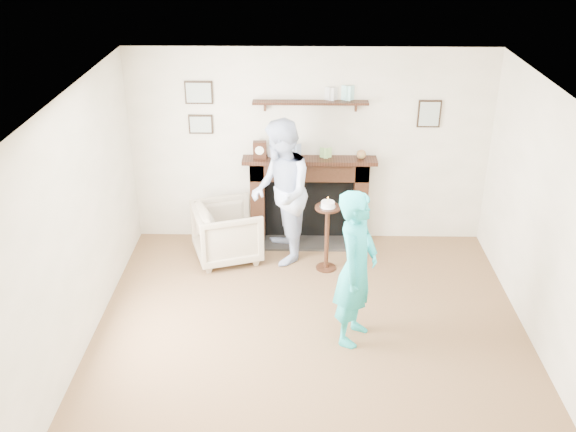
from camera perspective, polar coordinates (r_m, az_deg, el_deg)
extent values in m
plane|color=brown|center=(6.50, 2.04, -12.14)|extent=(5.00, 5.00, 0.00)
cube|color=beige|center=(8.09, 1.93, 6.12)|extent=(4.50, 0.04, 2.50)
cube|color=beige|center=(6.18, -19.12, -2.13)|extent=(0.04, 5.00, 2.50)
cube|color=beige|center=(6.28, 23.25, -2.43)|extent=(0.04, 5.00, 2.50)
cube|color=white|center=(5.32, 2.47, 9.44)|extent=(4.50, 5.00, 0.04)
cube|color=black|center=(8.28, -2.70, 1.35)|extent=(0.18, 0.20, 1.10)
cube|color=black|center=(8.30, 6.43, 1.28)|extent=(0.18, 0.20, 1.10)
cube|color=black|center=(8.09, 1.91, 4.08)|extent=(1.50, 0.20, 0.24)
cube|color=black|center=(8.38, 1.85, 0.78)|extent=(1.14, 0.06, 0.86)
cube|color=#2B2826|center=(8.40, 1.83, -2.34)|extent=(1.60, 0.44, 0.03)
cube|color=black|center=(8.01, 1.93, 4.96)|extent=(1.68, 0.26, 0.05)
cube|color=black|center=(7.83, 2.01, 10.05)|extent=(1.40, 0.15, 0.03)
cube|color=black|center=(7.95, -7.94, 10.82)|extent=(0.34, 0.03, 0.28)
cube|color=black|center=(8.07, -7.76, 8.09)|extent=(0.30, 0.03, 0.24)
cube|color=black|center=(8.09, 12.44, 8.87)|extent=(0.28, 0.03, 0.34)
cube|color=black|center=(7.98, -2.53, 5.89)|extent=(0.16, 0.09, 0.22)
cylinder|color=white|center=(7.93, -2.55, 5.83)|extent=(0.11, 0.01, 0.11)
sphere|color=green|center=(8.02, 6.54, 5.46)|extent=(0.12, 0.12, 0.12)
imported|color=#C2B690|center=(8.12, -5.32, -3.65)|extent=(0.98, 0.96, 0.71)
imported|color=#ABB8D6|center=(8.08, -0.62, -3.70)|extent=(0.81, 0.97, 1.79)
imported|color=teal|center=(6.75, 5.75, -10.60)|extent=(0.60, 0.70, 1.64)
cylinder|color=black|center=(7.86, 3.39, -4.59)|extent=(0.25, 0.25, 0.02)
cylinder|color=black|center=(7.66, 3.47, -2.00)|extent=(0.05, 0.05, 0.79)
cylinder|color=black|center=(7.48, 3.55, 0.75)|extent=(0.30, 0.30, 0.03)
cylinder|color=silver|center=(7.47, 3.55, 0.86)|extent=(0.20, 0.20, 0.01)
cylinder|color=white|center=(7.46, 3.56, 1.07)|extent=(0.16, 0.16, 0.06)
cylinder|color=#FFEDA1|center=(7.44, 3.57, 1.43)|extent=(0.01, 0.01, 0.04)
sphere|color=orange|center=(7.43, 3.58, 1.63)|extent=(0.02, 0.02, 0.02)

